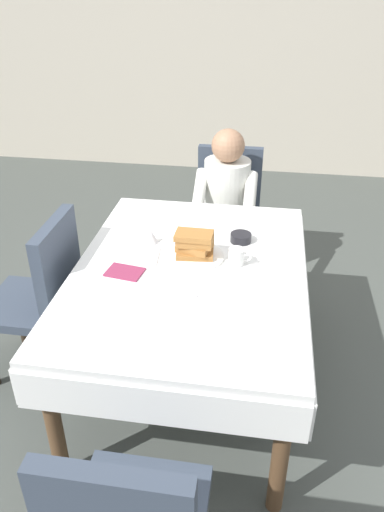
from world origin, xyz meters
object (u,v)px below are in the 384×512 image
bowl_butter (241,238)px  knife_right_of_plate (233,262)px  spoon_near_edge (182,293)px  cup_coffee (237,257)px  fork_left_of_plate (157,256)px  syrup_pitcher (151,236)px  breakfast_stack (195,244)px  chair_left_side (44,290)px  chair_diner (227,207)px  plate_breakfast (196,256)px  dining_table_main (190,284)px  diner_person (226,198)px

bowl_butter → knife_right_of_plate: size_ratio=0.55×
bowl_butter → spoon_near_edge: (-0.22, -0.51, -0.02)m
cup_coffee → fork_left_of_plate: size_ratio=0.63×
syrup_pitcher → breakfast_stack: bearing=-25.2°
chair_left_side → breakfast_stack: 0.84m
bowl_butter → fork_left_of_plate: 0.46m
chair_diner → plate_breakfast: (-0.07, -1.07, 0.22)m
chair_left_side → plate_breakfast: bearing=-82.6°
syrup_pitcher → dining_table_main: bearing=-42.5°
spoon_near_edge → fork_left_of_plate: bearing=135.8°
breakfast_stack → chair_diner: bearing=86.2°
diner_person → spoon_near_edge: (-0.08, -1.23, 0.07)m
plate_breakfast → bowl_butter: bowl_butter is taller
breakfast_stack → diner_person: bearing=85.6°
plate_breakfast → spoon_near_edge: (-0.01, -0.31, -0.01)m
fork_left_of_plate → chair_left_side: bearing=93.2°
chair_left_side → bowl_butter: (0.99, 0.30, 0.23)m
diner_person → breakfast_stack: (-0.07, -0.91, 0.15)m
bowl_butter → spoon_near_edge: 0.56m
chair_left_side → bowl_butter: chair_left_side is taller
syrup_pitcher → knife_right_of_plate: 0.47m
dining_table_main → diner_person: bearing=85.5°
cup_coffee → chair_diner: bearing=97.2°
chair_left_side → knife_right_of_plate: size_ratio=4.65×
chair_diner → chair_left_side: bearing=54.0°
breakfast_stack → knife_right_of_plate: bearing=-6.0°
syrup_pitcher → chair_diner: bearing=71.4°
chair_left_side → plate_breakfast: (0.78, 0.10, 0.22)m
diner_person → plate_breakfast: bearing=85.9°
chair_diner → cup_coffee: size_ratio=8.23×
dining_table_main → breakfast_stack: (0.01, 0.10, 0.17)m
plate_breakfast → syrup_pitcher: 0.28m
chair_diner → knife_right_of_plate: size_ratio=4.65×
cup_coffee → bowl_butter: size_ratio=1.03×
dining_table_main → syrup_pitcher: bearing=137.5°
dining_table_main → knife_right_of_plate: 0.24m
spoon_near_edge → bowl_butter: bearing=81.4°
plate_breakfast → fork_left_of_plate: 0.19m
spoon_near_edge → dining_table_main: bearing=105.0°
breakfast_stack → fork_left_of_plate: size_ratio=1.06×
chair_diner → bowl_butter: 0.91m
diner_person → spoon_near_edge: bearing=86.3°
chair_left_side → syrup_pitcher: (0.53, 0.22, 0.25)m
chair_left_side → plate_breakfast: size_ratio=3.32×
breakfast_stack → bowl_butter: bearing=43.1°
dining_table_main → chair_diner: bearing=86.1°
diner_person → plate_breakfast: (-0.07, -0.91, 0.08)m
knife_right_of_plate → spoon_near_edge: bearing=145.5°
chair_diner → spoon_near_edge: 1.40m
diner_person → syrup_pitcher: diner_person is taller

